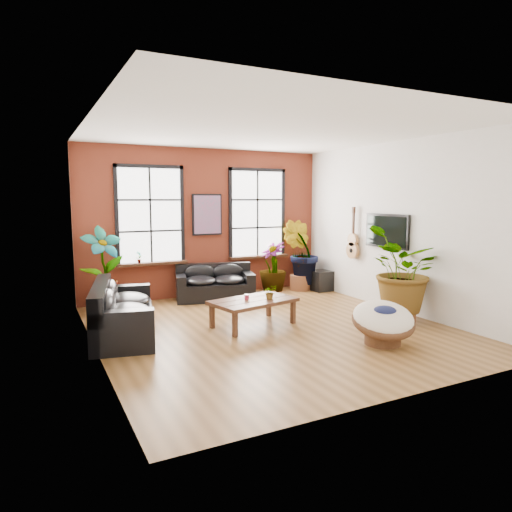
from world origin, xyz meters
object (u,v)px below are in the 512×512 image
at_px(papasan_chair, 383,321).
at_px(coffee_table, 253,302).
at_px(sofa_left, 120,312).
at_px(sofa_back, 215,283).

bearing_deg(papasan_chair, coffee_table, 149.31).
bearing_deg(coffee_table, papasan_chair, -66.48).
bearing_deg(sofa_left, coffee_table, -89.91).
xyz_separation_m(sofa_back, sofa_left, (-2.50, -1.93, 0.04)).
xyz_separation_m(sofa_left, papasan_chair, (3.68, -2.39, -0.02)).
relative_size(sofa_left, coffee_table, 1.45).
distance_m(sofa_back, papasan_chair, 4.48).
relative_size(sofa_left, papasan_chair, 1.85).
xyz_separation_m(sofa_back, papasan_chair, (1.19, -4.32, 0.02)).
height_order(coffee_table, papasan_chair, papasan_chair).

